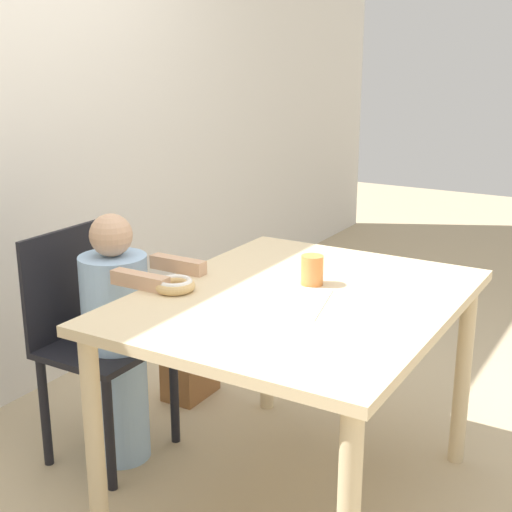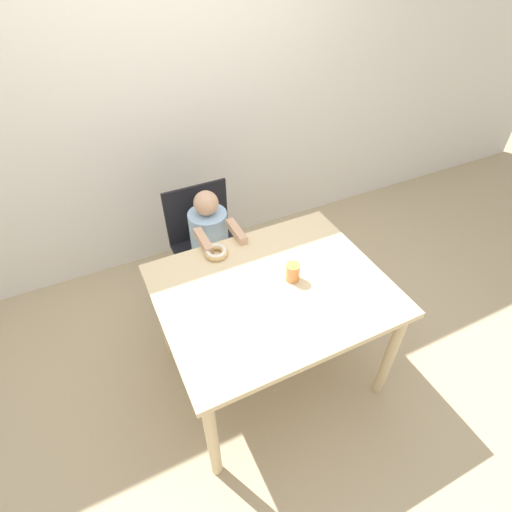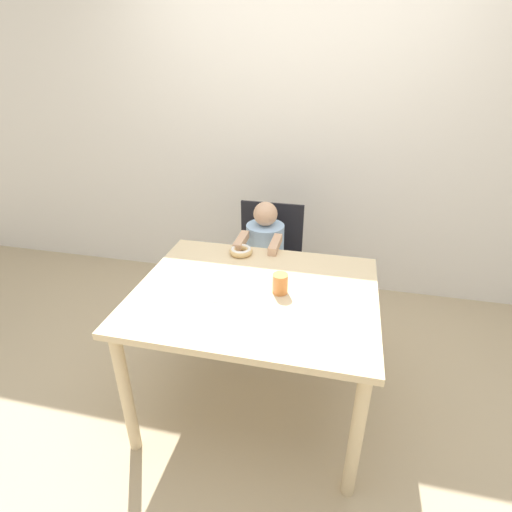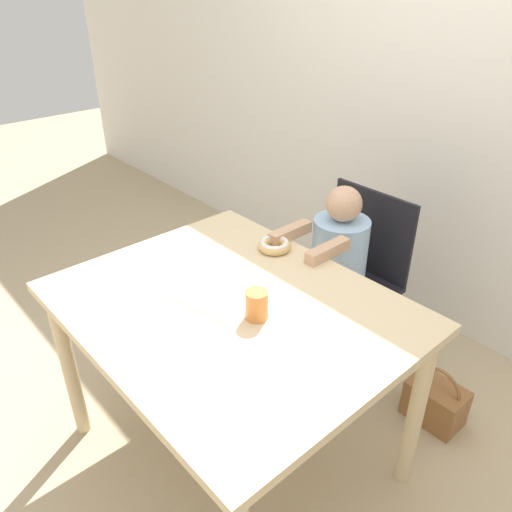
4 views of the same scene
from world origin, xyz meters
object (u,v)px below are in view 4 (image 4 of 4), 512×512
at_px(handbag, 435,402).
at_px(cup, 257,305).
at_px(chair, 351,277).
at_px(child_figure, 336,285).
at_px(donut, 274,245).

xyz_separation_m(handbag, cup, (-0.34, -0.78, 0.72)).
bearing_deg(chair, child_figure, -90.00).
relative_size(donut, cup, 1.33).
height_order(chair, child_figure, child_figure).
distance_m(child_figure, handbag, 0.68).
bearing_deg(handbag, chair, 175.89).
relative_size(child_figure, handbag, 3.39).
height_order(child_figure, cup, child_figure).
distance_m(donut, handbag, 1.03).
xyz_separation_m(child_figure, handbag, (0.56, 0.08, -0.39)).
bearing_deg(child_figure, handbag, 7.86).
bearing_deg(cup, child_figure, 107.56).
bearing_deg(handbag, cup, -113.37).
bearing_deg(cup, chair, 105.18).
relative_size(chair, handbag, 3.09).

